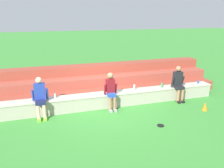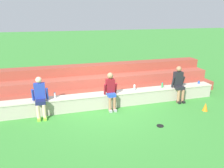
% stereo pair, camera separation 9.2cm
% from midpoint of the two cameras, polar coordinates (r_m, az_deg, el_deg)
% --- Properties ---
extents(ground_plane, '(80.00, 80.00, 0.00)m').
position_cam_midpoint_polar(ground_plane, '(8.31, -1.54, -6.45)').
color(ground_plane, '#388433').
extents(stone_seating_wall, '(9.17, 0.52, 0.54)m').
position_cam_midpoint_polar(stone_seating_wall, '(8.41, -1.99, -4.03)').
color(stone_seating_wall, '#A8A08E').
rests_on(stone_seating_wall, ground).
extents(brick_bleachers, '(10.64, 1.99, 1.19)m').
position_cam_midpoint_polar(brick_bleachers, '(9.90, -4.50, 0.41)').
color(brick_bleachers, brown).
rests_on(brick_bleachers, ground).
extents(person_far_left, '(0.54, 0.60, 1.40)m').
position_cam_midpoint_polar(person_far_left, '(7.79, -18.45, -3.10)').
color(person_far_left, beige).
rests_on(person_far_left, ground).
extents(person_left_of_center, '(0.49, 0.54, 1.38)m').
position_cam_midpoint_polar(person_left_of_center, '(8.03, -0.60, -1.58)').
color(person_left_of_center, '#996B4C').
rests_on(person_left_of_center, ground).
extents(person_center, '(0.53, 0.56, 1.43)m').
position_cam_midpoint_polar(person_center, '(9.21, 16.58, 0.37)').
color(person_center, '#996B4C').
rests_on(person_center, ground).
extents(water_bottle_mid_right, '(0.07, 0.07, 0.21)m').
position_cam_midpoint_polar(water_bottle_mid_right, '(9.16, 12.54, -0.27)').
color(water_bottle_mid_right, green).
rests_on(water_bottle_mid_right, stone_seating_wall).
extents(water_bottle_near_left, '(0.07, 0.07, 0.22)m').
position_cam_midpoint_polar(water_bottle_near_left, '(8.69, 5.52, -0.86)').
color(water_bottle_near_left, silver).
rests_on(water_bottle_near_left, stone_seating_wall).
extents(water_bottle_near_right, '(0.06, 0.06, 0.20)m').
position_cam_midpoint_polar(water_bottle_near_right, '(8.09, -14.93, -2.91)').
color(water_bottle_near_right, silver).
rests_on(water_bottle_near_right, stone_seating_wall).
extents(plastic_cup_left_end, '(0.08, 0.08, 0.11)m').
position_cam_midpoint_polar(plastic_cup_left_end, '(10.16, 21.19, 0.47)').
color(plastic_cup_left_end, blue).
rests_on(plastic_cup_left_end, stone_seating_wall).
extents(frisbee, '(0.22, 0.22, 0.02)m').
position_cam_midpoint_polar(frisbee, '(7.28, 12.13, -10.49)').
color(frisbee, black).
rests_on(frisbee, ground).
extents(sports_cone, '(0.19, 0.19, 0.31)m').
position_cam_midpoint_polar(sports_cone, '(8.80, 22.71, -5.39)').
color(sports_cone, orange).
rests_on(sports_cone, ground).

